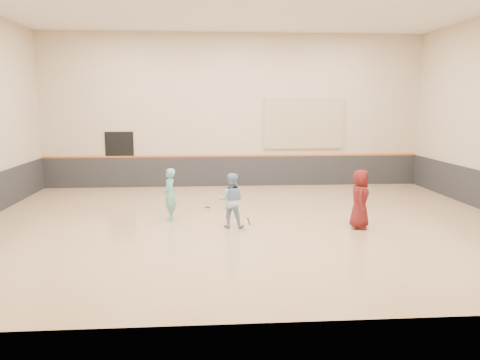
{
  "coord_description": "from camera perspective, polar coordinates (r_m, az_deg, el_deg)",
  "views": [
    {
      "loc": [
        -1.12,
        -12.58,
        3.28
      ],
      "look_at": [
        -0.17,
        0.4,
        1.15
      ],
      "focal_mm": 35.0,
      "sensor_mm": 36.0,
      "label": 1
    }
  ],
  "objects": [
    {
      "name": "ball_beside_spare",
      "position": [
        15.82,
        2.33,
        -2.56
      ],
      "size": [
        0.07,
        0.07,
        0.07
      ],
      "primitive_type": "sphere",
      "color": "#D6E535",
      "rests_on": "floor"
    },
    {
      "name": "accent_stripe",
      "position": [
        18.69,
        -0.73,
        2.96
      ],
      "size": [
        14.9,
        0.03,
        0.06
      ],
      "primitive_type": "cube",
      "color": "#D85914",
      "rests_on": "wall_back"
    },
    {
      "name": "young_man",
      "position": [
        12.76,
        14.41,
        -2.27
      ],
      "size": [
        0.7,
        0.88,
        1.57
      ],
      "primitive_type": "imported",
      "rotation": [
        0.0,
        0.0,
        1.27
      ],
      "color": "#5A1515",
      "rests_on": "floor"
    },
    {
      "name": "girl",
      "position": [
        13.36,
        -8.59,
        -1.77
      ],
      "size": [
        0.38,
        0.56,
        1.48
      ],
      "primitive_type": "imported",
      "rotation": [
        0.0,
        0.0,
        -1.53
      ],
      "color": "#67B3B3",
      "rests_on": "floor"
    },
    {
      "name": "ball_in_hand",
      "position": [
        12.68,
        15.41,
        -1.07
      ],
      "size": [
        0.07,
        0.07,
        0.07
      ],
      "primitive_type": "sphere",
      "color": "yellow",
      "rests_on": "young_man"
    },
    {
      "name": "ball_under_racket",
      "position": [
        12.25,
        0.54,
        -6.07
      ],
      "size": [
        0.07,
        0.07,
        0.07
      ],
      "primitive_type": "sphere",
      "color": "#DCEC37",
      "rests_on": "floor"
    },
    {
      "name": "doorway",
      "position": [
        19.0,
        -14.43,
        2.41
      ],
      "size": [
        1.1,
        0.05,
        2.2
      ],
      "primitive_type": "cube",
      "color": "black",
      "rests_on": "floor"
    },
    {
      "name": "spare_racket",
      "position": [
        15.07,
        -4.7,
        -3.12
      ],
      "size": [
        0.68,
        0.68,
        0.1
      ],
      "primitive_type": null,
      "color": "gold",
      "rests_on": "floor"
    },
    {
      "name": "wainscot_back",
      "position": [
        18.78,
        -0.73,
        1.09
      ],
      "size": [
        14.9,
        0.04,
        1.2
      ],
      "primitive_type": "cube",
      "color": "#232326",
      "rests_on": "floor"
    },
    {
      "name": "room",
      "position": [
        12.87,
        0.88,
        -1.76
      ],
      "size": [
        15.04,
        12.04,
        6.22
      ],
      "color": "tan",
      "rests_on": "ground"
    },
    {
      "name": "held_racket",
      "position": [
        12.16,
        0.7,
        -3.96
      ],
      "size": [
        0.43,
        0.43,
        0.49
      ],
      "primitive_type": null,
      "color": "#AADD30",
      "rests_on": "instructor"
    },
    {
      "name": "instructor",
      "position": [
        12.46,
        -1.07,
        -2.5
      ],
      "size": [
        0.82,
        0.7,
        1.47
      ],
      "primitive_type": "imported",
      "rotation": [
        0.0,
        0.0,
        2.93
      ],
      "color": "#84AACC",
      "rests_on": "floor"
    },
    {
      "name": "acoustic_panel",
      "position": [
        18.96,
        7.8,
        6.85
      ],
      "size": [
        3.2,
        0.08,
        2.0
      ],
      "primitive_type": "cube",
      "color": "tan",
      "rests_on": "wall_back"
    }
  ]
}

